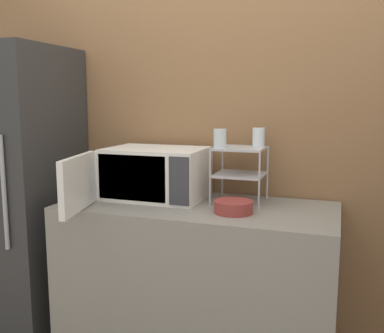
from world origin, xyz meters
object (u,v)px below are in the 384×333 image
dish_rack (240,162)px  refrigerator (20,195)px  glass_front_left (220,138)px  microwave (153,173)px  glass_back_right (259,137)px  bowl (233,207)px

dish_rack → refrigerator: size_ratio=0.17×
dish_rack → glass_front_left: (-0.09, -0.08, 0.13)m
microwave → refrigerator: bearing=-176.6°
dish_rack → glass_front_left: bearing=-137.7°
dish_rack → glass_back_right: glass_back_right is taller
glass_front_left → refrigerator: size_ratio=0.06×
glass_back_right → microwave: bearing=-164.0°
microwave → dish_rack: size_ratio=2.71×
microwave → dish_rack: (0.48, 0.08, 0.07)m
glass_back_right → bowl: size_ratio=0.53×
microwave → bowl: bearing=-17.6°
microwave → dish_rack: bearing=9.8°
microwave → bowl: (0.50, -0.16, -0.11)m
bowl → glass_front_left: bearing=126.0°
glass_back_right → bowl: 0.45m
dish_rack → bowl: bearing=-83.6°
bowl → refrigerator: size_ratio=0.11×
glass_front_left → bowl: 0.37m
glass_back_right → bowl: bearing=-100.0°
refrigerator → glass_front_left: bearing=2.4°
dish_rack → glass_front_left: size_ratio=2.92×
refrigerator → dish_rack: bearing=5.6°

